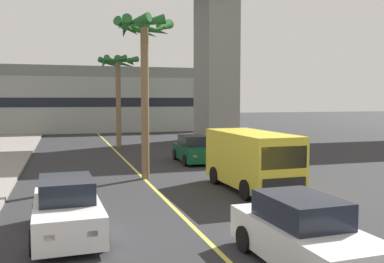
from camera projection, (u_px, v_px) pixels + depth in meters
name	position (u px, v px, depth m)	size (l,w,h in m)	color
lane_stripe_center	(136.00, 171.00, 21.99)	(0.14, 56.00, 0.01)	#DBCC4C
pier_building_backdrop	(94.00, 100.00, 49.70)	(28.59, 8.04, 7.30)	#ADB2A8
car_queue_front	(303.00, 235.00, 9.36)	(1.93, 4.15, 1.56)	white
car_queue_second	(67.00, 210.00, 11.50)	(1.95, 4.16, 1.56)	white
car_queue_third	(194.00, 150.00, 24.99)	(1.95, 4.16, 1.56)	#0C4728
delivery_van	(251.00, 159.00, 17.28)	(2.26, 5.30, 2.36)	yellow
palm_tree_near_median	(144.00, 45.00, 19.39)	(2.83, 2.83, 7.50)	brown
palm_tree_mid_median	(118.00, 73.00, 32.37)	(3.07, 3.22, 7.05)	brown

